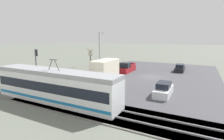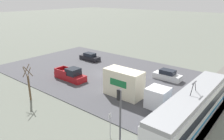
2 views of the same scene
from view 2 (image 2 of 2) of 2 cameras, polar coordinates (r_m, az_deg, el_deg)
ground_plane at (r=36.56m, az=-1.59°, el=-1.00°), size 320.00×320.00×0.00m
road_surface at (r=36.55m, az=-1.60°, el=-0.94°), size 21.97×36.95×0.08m
rail_bed at (r=29.38m, az=23.73°, el=-7.74°), size 59.52×4.40×0.22m
light_rail_tram at (r=23.31m, az=19.91°, el=-9.63°), size 15.14×2.77×4.53m
box_truck at (r=27.37m, az=5.04°, el=-4.27°), size 2.33×8.61×3.50m
pickup_truck at (r=34.24m, az=-10.75°, el=-1.29°), size 1.99×5.47×1.94m
sedan_car_0 at (r=34.77m, az=14.25°, el=-1.39°), size 1.70×4.32×1.56m
sedan_car_1 at (r=44.17m, az=-5.82°, el=3.35°), size 1.72×4.37×1.47m
traffic_light_pole at (r=18.46m, az=2.01°, el=-10.38°), size 0.28×0.47×5.23m
street_tree at (r=28.66m, az=-20.89°, el=-3.56°), size 1.09×0.90×4.59m
no_parking_sign at (r=20.14m, az=-0.51°, el=-13.79°), size 0.32×0.08×2.55m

